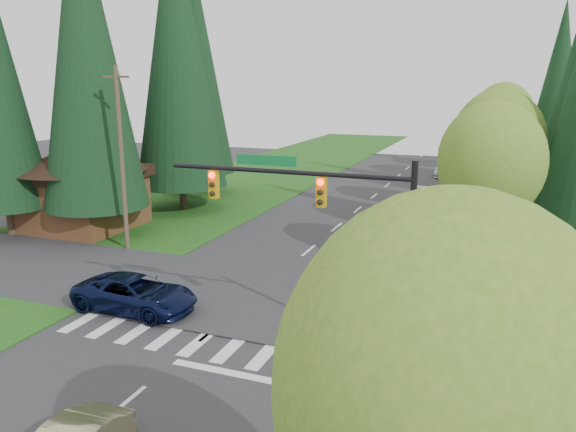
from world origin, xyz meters
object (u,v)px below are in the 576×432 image
Objects in this scene: suv_navy at (135,294)px; parked_car_c at (424,197)px; parked_car_a at (402,221)px; parked_car_e at (443,170)px; parked_car_b at (437,204)px; parked_car_d at (453,179)px.

suv_navy is 25.76m from parked_car_c.
parked_car_a is (8.06, 15.91, 0.09)m from suv_navy.
parked_car_a is 23.38m from parked_car_e.
parked_car_c is 1.03× the size of parked_car_e.
parked_car_c is 14.88m from parked_car_e.
parked_car_a is 0.94× the size of parked_car_b.
parked_car_b is 11.86m from parked_car_d.
parked_car_b is (9.46, 21.96, 0.02)m from suv_navy.
parked_car_c is at bearing 113.98° from parked_car_b.
parked_car_b reaches higher than parked_car_e.
parked_car_d is at bearing -80.40° from parked_car_e.
parked_car_a is at bearing -25.32° from suv_navy.
parked_car_b is at bearing -21.75° from suv_navy.
parked_car_c reaches higher than parked_car_d.
suv_navy reaches higher than parked_car_e.
parked_car_c is at bearing -17.06° from suv_navy.
suv_navy reaches higher than parked_car_c.
parked_car_e is (-1.40, 17.33, -0.13)m from parked_car_b.
parked_car_c is at bearing -94.13° from parked_car_e.
suv_navy is 1.08× the size of parked_car_a.
suv_navy is at bearing -107.45° from parked_car_c.
parked_car_a reaches higher than suv_navy.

